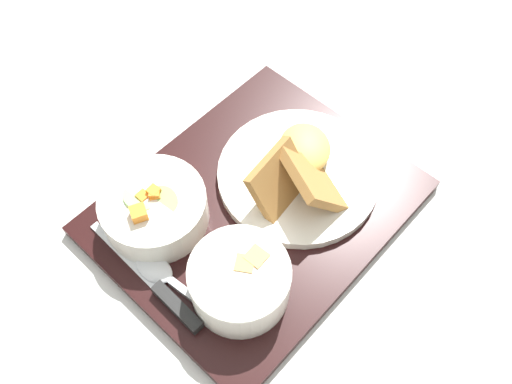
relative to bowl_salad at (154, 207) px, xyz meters
name	(u,v)px	position (x,y,z in m)	size (l,w,h in m)	color
ground_plane	(256,211)	(0.10, -0.08, -0.05)	(4.00, 4.00, 0.00)	silver
serving_tray	(256,207)	(0.10, -0.08, -0.04)	(0.39, 0.32, 0.02)	black
bowl_salad	(154,207)	(0.00, 0.00, 0.00)	(0.13, 0.13, 0.06)	silver
bowl_soup	(240,280)	(0.00, -0.15, 0.01)	(0.12, 0.12, 0.06)	silver
plate_main	(299,171)	(0.17, -0.09, -0.01)	(0.22, 0.22, 0.08)	silver
knife	(166,296)	(-0.06, -0.09, -0.02)	(0.02, 0.20, 0.01)	silver
spoon	(166,277)	(-0.05, -0.07, -0.02)	(0.04, 0.15, 0.01)	silver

